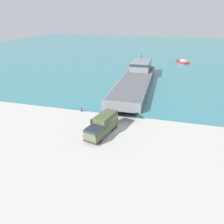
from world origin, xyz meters
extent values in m
plane|color=#B7B5AD|center=(0.00, 0.00, 0.00)|extent=(240.00, 240.00, 0.00)
cube|color=teal|center=(0.00, 96.29, 0.00)|extent=(240.00, 180.00, 0.01)
cube|color=gray|center=(-0.74, 26.29, 1.03)|extent=(9.11, 37.19, 2.06)
cube|color=#56565B|center=(-0.74, 26.29, 2.10)|extent=(8.42, 35.69, 0.08)
cube|color=gray|center=(-1.03, 39.11, 3.45)|extent=(6.04, 10.49, 2.77)
cube|color=#28333D|center=(-1.03, 39.11, 4.27)|extent=(6.21, 10.60, 0.83)
cylinder|color=#3F3F42|center=(-1.03, 39.11, 6.03)|extent=(0.16, 0.16, 2.40)
cube|color=#56565B|center=(-0.29, 5.72, 1.12)|extent=(7.15, 4.36, 2.03)
cube|color=#566042|center=(-1.24, -2.02, 1.01)|extent=(3.88, 8.01, 1.19)
cube|color=#566042|center=(-1.77, -4.50, 2.00)|extent=(2.67, 3.02, 0.78)
cube|color=#28333D|center=(-1.77, -4.50, 2.20)|extent=(2.75, 3.06, 0.39)
cube|color=#495236|center=(-0.96, -0.74, 2.42)|extent=(3.20, 5.24, 1.62)
cube|color=#2D2D2D|center=(-2.03, -5.70, 0.57)|extent=(2.35, 0.73, 0.32)
cylinder|color=black|center=(-0.81, -4.55, 0.64)|extent=(0.62, 1.33, 1.29)
cylinder|color=black|center=(-2.67, -4.15, 0.64)|extent=(0.62, 1.33, 1.29)
cylinder|color=black|center=(0.08, -0.42, 0.64)|extent=(0.62, 1.33, 1.29)
cylinder|color=black|center=(-1.78, -0.02, 0.64)|extent=(0.62, 1.33, 1.29)
cylinder|color=black|center=(0.31, 0.65, 0.64)|extent=(0.62, 1.33, 1.29)
cylinder|color=black|center=(-1.55, 1.05, 0.64)|extent=(0.62, 1.33, 1.29)
cylinder|color=#3D4C33|center=(-3.90, -0.20, 0.44)|extent=(0.14, 0.14, 0.88)
cylinder|color=#3D4C33|center=(-3.82, -0.04, 0.44)|extent=(0.14, 0.14, 0.88)
cube|color=#3D4C33|center=(-3.86, -0.12, 1.23)|extent=(0.41, 0.50, 0.70)
sphere|color=tan|center=(-3.86, -0.12, 1.70)|extent=(0.24, 0.24, 0.24)
cube|color=#B22323|center=(12.89, 65.53, 0.31)|extent=(5.78, 7.68, 0.62)
cube|color=silver|center=(13.16, 65.04, 0.96)|extent=(2.59, 2.79, 0.68)
cylinder|color=#333338|center=(-8.31, 5.94, 0.31)|extent=(0.31, 0.31, 0.62)
sphere|color=#333338|center=(-8.31, 5.94, 0.71)|extent=(0.35, 0.35, 0.35)
camera|label=1|loc=(9.06, -32.71, 18.52)|focal=35.00mm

